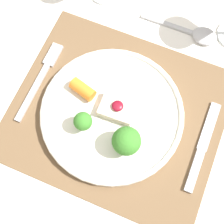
% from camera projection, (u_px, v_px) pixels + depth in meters
% --- Properties ---
extents(ground_plane, '(8.00, 8.00, 0.00)m').
position_uv_depth(ground_plane, '(114.00, 171.00, 1.38)').
color(ground_plane, gray).
extents(dining_table, '(1.54, 0.95, 0.78)m').
position_uv_depth(dining_table, '(117.00, 126.00, 0.73)').
color(dining_table, white).
rests_on(dining_table, ground_plane).
extents(placemat, '(0.42, 0.37, 0.00)m').
position_uv_depth(placemat, '(117.00, 113.00, 0.64)').
color(placemat, brown).
rests_on(placemat, dining_table).
extents(dinner_plate, '(0.29, 0.29, 0.08)m').
position_uv_depth(dinner_plate, '(112.00, 115.00, 0.62)').
color(dinner_plate, silver).
rests_on(dinner_plate, placemat).
extents(fork, '(0.02, 0.19, 0.01)m').
position_uv_depth(fork, '(42.00, 75.00, 0.66)').
color(fork, '#B2B2B7').
rests_on(fork, placemat).
extents(knife, '(0.02, 0.19, 0.01)m').
position_uv_depth(knife, '(201.00, 152.00, 0.61)').
color(knife, '#B2B2B7').
rests_on(knife, placemat).
extents(spoon, '(0.18, 0.05, 0.02)m').
position_uv_depth(spoon, '(198.00, 34.00, 0.69)').
color(spoon, '#B2B2B7').
rests_on(spoon, dining_table).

